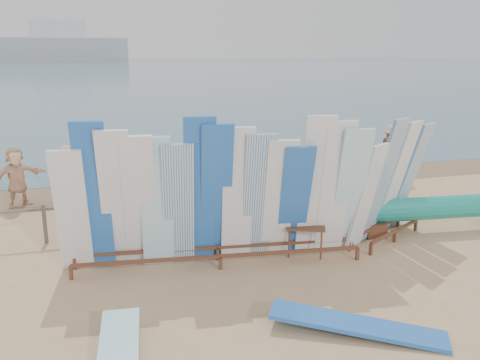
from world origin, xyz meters
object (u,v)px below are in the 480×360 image
object	(u,v)px
flat_board_d	(357,333)
beachgoer_11	(17,177)
outrigger_canoe	(440,209)
beachgoer_8	(350,179)
beachgoer_5	(152,164)
stroller	(240,194)
main_surfboard_rack	(219,200)
beach_chair_left	(165,207)
beach_chair_right	(205,212)
beachgoer_7	(217,163)
beachgoer_extra_0	(392,152)
beachgoer_10	(386,162)
side_surfboard_rack	(390,185)
vendor_table	(305,239)
beachgoer_4	(154,182)
beachgoer_3	(68,172)
beachgoer_6	(183,184)

from	to	relation	value
flat_board_d	beachgoer_11	size ratio (longest dim) A/B	1.61
outrigger_canoe	beachgoer_11	xyz separation A→B (m)	(-10.03, 4.92, 0.28)
outrigger_canoe	beachgoer_8	xyz separation A→B (m)	(-1.20, 2.32, 0.25)
beachgoer_8	beachgoer_5	bearing A→B (deg)	123.13
beachgoer_5	beachgoer_11	size ratio (longest dim) A/B	1.10
stroller	beachgoer_8	bearing A→B (deg)	-17.06
flat_board_d	beachgoer_11	bearing A→B (deg)	64.71
main_surfboard_rack	beachgoer_5	bearing A→B (deg)	103.64
beach_chair_left	flat_board_d	bearing A→B (deg)	-82.79
main_surfboard_rack	beachgoer_11	size ratio (longest dim) A/B	3.68
beach_chair_right	beachgoer_7	distance (m)	3.09
beachgoer_extra_0	beachgoer_10	bearing A→B (deg)	130.81
beach_chair_left	side_surfboard_rack	bearing A→B (deg)	-43.32
vendor_table	beach_chair_left	bearing A→B (deg)	150.98
beachgoer_11	vendor_table	bearing A→B (deg)	-68.82
beachgoer_11	beachgoer_4	size ratio (longest dim) A/B	1.02
main_surfboard_rack	beachgoer_3	size ratio (longest dim) A/B	3.86
beachgoer_11	beachgoer_5	bearing A→B (deg)	-25.47
outrigger_canoe	beachgoer_5	distance (m)	8.10
beachgoer_7	beachgoer_8	size ratio (longest dim) A/B	1.06
side_surfboard_rack	beachgoer_5	distance (m)	7.10
beachgoer_8	side_surfboard_rack	bearing A→B (deg)	-125.42
stroller	beachgoer_7	size ratio (longest dim) A/B	0.65
vendor_table	beachgoer_5	xyz separation A→B (m)	(-2.61, 5.60, 0.56)
beach_chair_left	beachgoer_10	size ratio (longest dim) A/B	0.59
flat_board_d	beach_chair_right	distance (m)	5.96
side_surfboard_rack	outrigger_canoe	distance (m)	1.70
beachgoer_6	beachgoer_3	distance (m)	3.81
outrigger_canoe	vendor_table	distance (m)	3.71
vendor_table	beachgoer_10	world-z (taller)	beachgoer_10
beachgoer_6	beachgoer_4	world-z (taller)	beachgoer_6
beach_chair_right	beachgoer_3	xyz separation A→B (m)	(-3.43, 2.99, 0.55)
main_surfboard_rack	beachgoer_7	distance (m)	5.77
outrigger_canoe	stroller	world-z (taller)	stroller
outrigger_canoe	beach_chair_left	size ratio (longest dim) A/B	6.55
beachgoer_10	vendor_table	bearing A→B (deg)	-51.29
stroller	beachgoer_10	distance (m)	5.28
beachgoer_8	beachgoer_11	xyz separation A→B (m)	(-8.83, 2.60, 0.03)
beachgoer_4	vendor_table	bearing A→B (deg)	73.42
main_surfboard_rack	vendor_table	bearing A→B (deg)	6.35
main_surfboard_rack	beachgoer_5	distance (m)	5.67
beach_chair_left	beachgoer_6	distance (m)	0.78
side_surfboard_rack	beachgoer_8	distance (m)	2.53
stroller	beachgoer_5	world-z (taller)	beachgoer_5
flat_board_d	beachgoer_extra_0	distance (m)	10.18
beachgoer_10	outrigger_canoe	bearing A→B (deg)	-19.19
outrigger_canoe	beachgoer_3	size ratio (longest dim) A/B	3.87
beach_chair_right	beachgoer_5	distance (m)	3.10
beachgoer_extra_0	beachgoer_7	bearing A→B (deg)	79.95
beach_chair_left	beachgoer_4	xyz separation A→B (m)	(-0.18, 0.55, 0.55)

